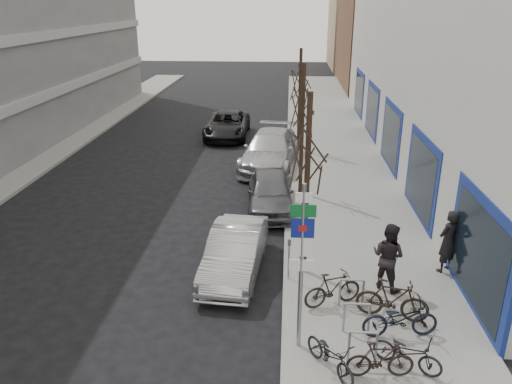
# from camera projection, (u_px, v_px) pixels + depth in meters

# --- Properties ---
(ground) EXTENTS (120.00, 120.00, 0.00)m
(ground) POSITION_uv_depth(u_px,v_px,m) (198.00, 346.00, 11.93)
(ground) COLOR black
(ground) RESTS_ON ground
(sidewalk_east) EXTENTS (5.00, 70.00, 0.15)m
(sidewalk_east) POSITION_uv_depth(u_px,v_px,m) (345.00, 196.00, 20.94)
(sidewalk_east) COLOR slate
(sidewalk_east) RESTS_ON ground
(brick_building_far) EXTENTS (12.00, 14.00, 8.00)m
(brick_building_far) POSITION_uv_depth(u_px,v_px,m) (407.00, 43.00, 46.96)
(brick_building_far) COLOR brown
(brick_building_far) RESTS_ON ground
(tan_building_far) EXTENTS (13.00, 12.00, 9.00)m
(tan_building_far) POSITION_uv_depth(u_px,v_px,m) (385.00, 29.00, 60.72)
(tan_building_far) COLOR #937A5B
(tan_building_far) RESTS_ON ground
(highway_sign_pole) EXTENTS (0.55, 0.10, 4.20)m
(highway_sign_pole) POSITION_uv_depth(u_px,v_px,m) (302.00, 259.00, 10.89)
(highway_sign_pole) COLOR gray
(highway_sign_pole) RESTS_ON ground
(bike_rack) EXTENTS (0.66, 2.26, 0.83)m
(bike_rack) POSITION_uv_depth(u_px,v_px,m) (357.00, 314.00, 12.02)
(bike_rack) COLOR gray
(bike_rack) RESTS_ON sidewalk_east
(tree_near) EXTENTS (1.80, 1.80, 5.50)m
(tree_near) POSITION_uv_depth(u_px,v_px,m) (308.00, 143.00, 13.56)
(tree_near) COLOR black
(tree_near) RESTS_ON ground
(tree_mid) EXTENTS (1.80, 1.80, 5.50)m
(tree_mid) POSITION_uv_depth(u_px,v_px,m) (303.00, 99.00, 19.62)
(tree_mid) COLOR black
(tree_mid) RESTS_ON ground
(tree_far) EXTENTS (1.80, 1.80, 5.50)m
(tree_far) POSITION_uv_depth(u_px,v_px,m) (300.00, 76.00, 25.67)
(tree_far) COLOR black
(tree_far) RESTS_ON ground
(meter_front) EXTENTS (0.10, 0.08, 1.27)m
(meter_front) POSITION_uv_depth(u_px,v_px,m) (289.00, 255.00, 14.27)
(meter_front) COLOR gray
(meter_front) RESTS_ON sidewalk_east
(meter_mid) EXTENTS (0.10, 0.08, 1.27)m
(meter_mid) POSITION_uv_depth(u_px,v_px,m) (290.00, 188.00, 19.39)
(meter_mid) COLOR gray
(meter_mid) RESTS_ON sidewalk_east
(meter_back) EXTENTS (0.10, 0.08, 1.27)m
(meter_back) POSITION_uv_depth(u_px,v_px,m) (290.00, 149.00, 24.51)
(meter_back) COLOR gray
(meter_back) RESTS_ON sidewalk_east
(bike_near_left) EXTENTS (1.29, 1.57, 0.96)m
(bike_near_left) POSITION_uv_depth(u_px,v_px,m) (331.00, 352.00, 10.76)
(bike_near_left) COLOR black
(bike_near_left) RESTS_ON sidewalk_east
(bike_near_right) EXTENTS (1.51, 0.54, 0.90)m
(bike_near_right) POSITION_uv_depth(u_px,v_px,m) (380.00, 359.00, 10.59)
(bike_near_right) COLOR black
(bike_near_right) RESTS_ON sidewalk_east
(bike_mid_curb) EXTENTS (1.89, 0.79, 1.12)m
(bike_mid_curb) POSITION_uv_depth(u_px,v_px,m) (401.00, 316.00, 11.87)
(bike_mid_curb) COLOR black
(bike_mid_curb) RESTS_ON sidewalk_east
(bike_mid_inner) EXTENTS (1.71, 1.09, 1.00)m
(bike_mid_inner) POSITION_uv_depth(u_px,v_px,m) (333.00, 289.00, 13.11)
(bike_mid_inner) COLOR black
(bike_mid_inner) RESTS_ON sidewalk_east
(bike_far_curb) EXTENTS (1.58, 1.15, 0.94)m
(bike_far_curb) POSITION_uv_depth(u_px,v_px,m) (408.00, 350.00, 10.85)
(bike_far_curb) COLOR black
(bike_far_curb) RESTS_ON sidewalk_east
(bike_far_inner) EXTENTS (1.91, 0.97, 1.12)m
(bike_far_inner) POSITION_uv_depth(u_px,v_px,m) (392.00, 299.00, 12.53)
(bike_far_inner) COLOR black
(bike_far_inner) RESTS_ON sidewalk_east
(parked_car_front) EXTENTS (1.82, 4.38, 1.41)m
(parked_car_front) POSITION_uv_depth(u_px,v_px,m) (235.00, 252.00, 14.91)
(parked_car_front) COLOR #B3B3B8
(parked_car_front) RESTS_ON ground
(parked_car_mid) EXTENTS (2.00, 4.44, 1.48)m
(parked_car_mid) POSITION_uv_depth(u_px,v_px,m) (270.00, 192.00, 19.48)
(parked_car_mid) COLOR #54555A
(parked_car_mid) RESTS_ON ground
(parked_car_back) EXTENTS (3.14, 6.17, 1.71)m
(parked_car_back) POSITION_uv_depth(u_px,v_px,m) (270.00, 150.00, 24.57)
(parked_car_back) COLOR #B0AFB4
(parked_car_back) RESTS_ON ground
(lane_car) EXTENTS (2.50, 5.34, 1.48)m
(lane_car) POSITION_uv_depth(u_px,v_px,m) (227.00, 125.00, 30.05)
(lane_car) COLOR black
(lane_car) RESTS_ON ground
(pedestrian_near) EXTENTS (0.85, 0.80, 1.95)m
(pedestrian_near) POSITION_uv_depth(u_px,v_px,m) (448.00, 241.00, 14.63)
(pedestrian_near) COLOR black
(pedestrian_near) RESTS_ON sidewalk_east
(pedestrian_far) EXTENTS (0.88, 0.84, 1.98)m
(pedestrian_far) POSITION_uv_depth(u_px,v_px,m) (388.00, 256.00, 13.76)
(pedestrian_far) COLOR black
(pedestrian_far) RESTS_ON sidewalk_east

